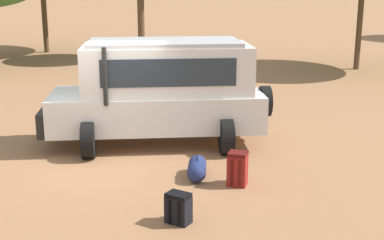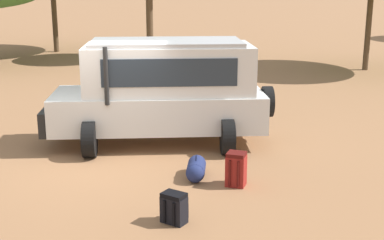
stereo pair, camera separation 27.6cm
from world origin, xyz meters
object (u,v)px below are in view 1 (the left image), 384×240
safari_vehicle (161,90)px  backpack_cluster_center (179,208)px  duffel_bag_low_black_case (197,168)px  backpack_beside_front_wheel (238,169)px

safari_vehicle → backpack_cluster_center: bearing=-85.3°
safari_vehicle → backpack_cluster_center: safari_vehicle is taller
backpack_cluster_center → duffel_bag_low_black_case: backpack_cluster_center is taller
safari_vehicle → backpack_beside_front_wheel: safari_vehicle is taller
safari_vehicle → duffel_bag_low_black_case: bearing=-72.4°
duffel_bag_low_black_case → backpack_beside_front_wheel: bearing=-30.2°
backpack_cluster_center → backpack_beside_front_wheel: bearing=54.6°
backpack_cluster_center → duffel_bag_low_black_case: (0.38, 2.02, -0.06)m
safari_vehicle → duffel_bag_low_black_case: safari_vehicle is taller
backpack_beside_front_wheel → safari_vehicle: bearing=118.2°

